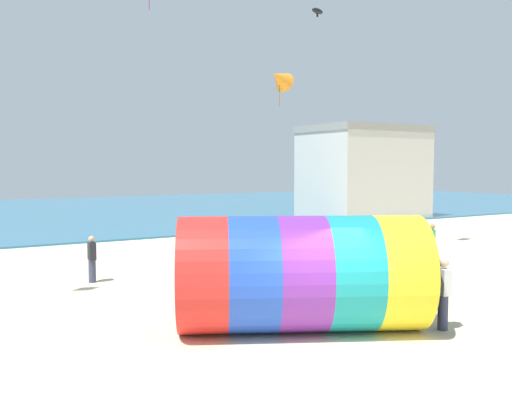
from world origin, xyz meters
The scene contains 10 objects.
ground_plane centered at (0.00, 0.00, 0.00)m, with size 120.00×120.00×0.00m, color beige.
sea centered at (0.00, 39.92, 0.05)m, with size 120.00×40.00×0.10m, color teal.
giant_inflatable_tube centered at (0.47, 2.13, 1.35)m, with size 6.26×4.99×2.71m.
kite_handler centered at (3.36, 0.43, 0.87)m, with size 0.30×0.40×1.70m.
kite_black_parafoil centered at (6.67, 9.74, 9.95)m, with size 0.72×0.47×0.35m.
kite_orange_delta centered at (7.79, 14.11, 7.99)m, with size 1.52×1.37×1.95m.
bystander_near_water centered at (-2.23, 10.22, 0.78)m, with size 0.24×0.37×1.56m.
bystander_mid_beach centered at (10.27, 6.91, 0.80)m, with size 0.40×0.42×1.58m.
bystander_far_left centered at (2.82, 13.91, 0.86)m, with size 0.37×0.42×1.69m.
promenade_building centered at (21.21, 23.18, 3.38)m, with size 8.30×6.15×6.75m.
Camera 1 is at (-7.27, -8.59, 3.87)m, focal length 40.00 mm.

